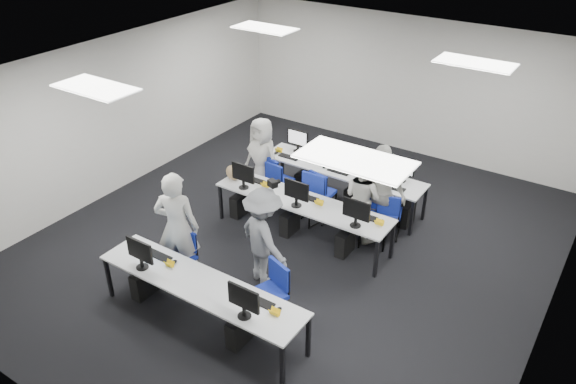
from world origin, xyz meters
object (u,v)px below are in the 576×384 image
Objects in this scene: chair_6 at (319,202)px; chair_7 at (388,221)px; desk_mid at (302,204)px; student_0 at (177,227)px; chair_2 at (264,190)px; student_3 at (380,191)px; chair_1 at (268,304)px; student_2 at (262,158)px; chair_5 at (280,188)px; chair_4 at (374,227)px; chair_3 at (310,206)px; desk_front at (200,286)px; student_1 at (363,198)px; photographer at (263,237)px; chair_0 at (181,266)px.

chair_6 is 1.14× the size of chair_7.
chair_6 is at bearing 97.48° from desk_mid.
student_0 reaches higher than chair_7.
student_3 is at bearing 23.62° from chair_2.
chair_2 is at bearing 170.12° from chair_7.
student_2 reaches higher than chair_1.
chair_5 reaches higher than desk_mid.
chair_4 is at bearing -66.93° from student_3.
chair_4 is at bearing 12.27° from chair_3.
desk_front is at bearing -125.98° from chair_7.
desk_mid is 1.67m from student_2.
chair_7 is (1.20, 3.51, -0.41)m from desk_front.
chair_4 is 0.53× the size of student_3.
chair_1 is 1.08× the size of chair_5.
student_1 is at bearing -6.33° from chair_6.
chair_5 is at bearing 63.87° from chair_2.
chair_6 is at bearing -62.47° from photographer.
chair_5 reaches higher than desk_front.
chair_4 reaches higher than chair_3.
chair_2 is at bearing -173.72° from chair_6.
chair_6 is at bearing -132.65° from student_0.
student_0 reaches higher than desk_mid.
photographer is at bearing -174.72° from student_0.
student_2 is at bearing -179.68° from chair_3.
student_3 is (0.32, 2.82, 0.58)m from chair_1.
student_1 is (1.74, 2.67, 0.48)m from chair_0.
student_3 is at bearing 102.81° from chair_1.
chair_5 is (-1.01, 3.42, -0.41)m from desk_front.
photographer is (0.24, -2.05, 0.50)m from chair_6.
chair_7 is 0.57× the size of student_1.
chair_3 is at bearing -159.26° from student_3.
chair_6 is (0.92, -0.09, 0.04)m from chair_5.
chair_5 is at bearing 106.49° from desk_front.
student_2 reaches higher than desk_front.
chair_0 is at bearing -142.80° from chair_7.
desk_front is at bearing -90.00° from desk_mid.
chair_6 is at bearing 153.38° from chair_4.
student_2 is (-1.44, 3.44, 0.12)m from desk_front.
desk_front is 1.73× the size of student_0.
chair_1 is 1.07× the size of chair_7.
chair_5 is (-0.09, 2.86, -0.00)m from chair_0.
chair_5 is at bearing 173.99° from chair_6.
chair_6 is at bearing 4.88° from student_2.
chair_1 is 0.58× the size of student_2.
chair_3 is 0.88m from chair_5.
chair_3 is 0.18m from chair_6.
student_2 is (-0.42, 0.02, 0.53)m from chair_5.
student_0 is at bearing -162.92° from chair_1.
chair_0 is (-0.92, 0.56, -0.41)m from desk_front.
photographer is (-1.06, -2.22, 0.53)m from chair_7.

